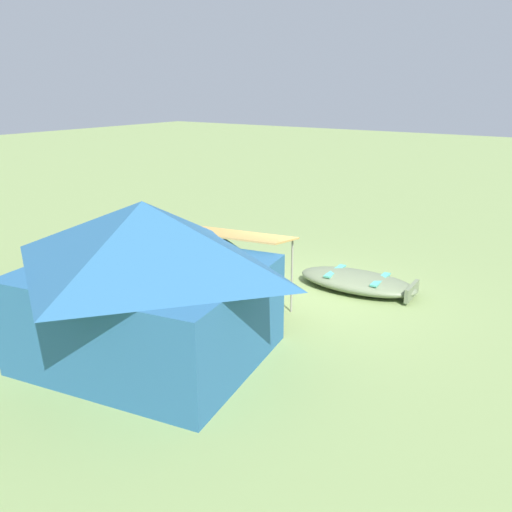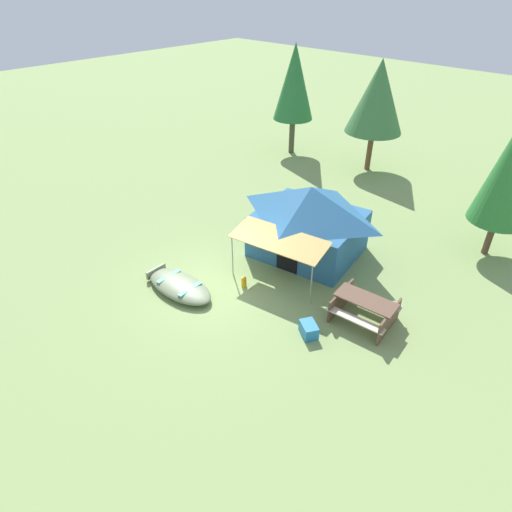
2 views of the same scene
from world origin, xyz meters
TOP-DOWN VIEW (x-y plane):
  - ground_plane at (0.00, 0.00)m, footprint 80.00×80.00m
  - beached_rowboat at (-0.73, -0.96)m, footprint 2.55×1.29m
  - canvas_cabin_tent at (0.76, 3.51)m, footprint 4.11×4.66m
  - picnic_table at (4.13, 1.77)m, footprint 1.82×1.58m
  - cooler_box at (3.37, 0.25)m, footprint 0.67×0.62m
  - fuel_can at (0.57, 0.56)m, footprint 0.23×0.23m
  - pine_tree_back_left at (-5.95, 10.73)m, footprint 2.03×2.03m
  - pine_tree_side at (-1.73, 11.54)m, footprint 2.64×2.64m

SIDE VIEW (x-z plane):
  - ground_plane at x=0.00m, z-range 0.00..0.00m
  - fuel_can at x=0.57m, z-range 0.00..0.33m
  - cooler_box at x=3.37m, z-range 0.00..0.38m
  - beached_rowboat at x=-0.73m, z-range 0.01..0.37m
  - picnic_table at x=4.13m, z-range 0.09..0.86m
  - canvas_cabin_tent at x=0.76m, z-range 0.05..2.53m
  - pine_tree_side at x=-1.73m, z-range 0.92..6.02m
  - pine_tree_back_left at x=-5.95m, z-range 0.88..6.31m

